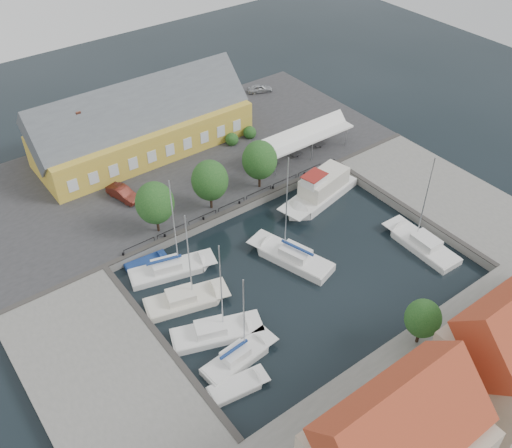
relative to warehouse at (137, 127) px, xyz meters
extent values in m
plane|color=black|center=(2.60, -28.36, -4.43)|extent=(140.00, 140.00, 0.00)
cube|color=#2D2D30|center=(2.60, -5.36, -3.93)|extent=(56.00, 26.00, 1.00)
cube|color=slate|center=(-19.40, -30.36, -3.93)|extent=(12.00, 24.00, 1.00)
cube|color=slate|center=(24.60, -30.36, -3.93)|extent=(12.00, 24.00, 1.00)
cube|color=slate|center=(2.60, -49.36, -3.93)|extent=(56.00, 14.00, 1.00)
cube|color=#383533|center=(2.60, -18.06, -3.37)|extent=(56.00, 0.60, 0.12)
cube|color=#383533|center=(-13.70, -30.36, -3.37)|extent=(0.60, 24.00, 0.12)
cube|color=#383533|center=(18.90, -30.36, -3.37)|extent=(0.60, 24.00, 0.12)
cylinder|color=black|center=(-11.40, -17.76, -3.23)|extent=(0.24, 0.24, 0.40)
cylinder|color=black|center=(-6.40, -17.76, -3.23)|extent=(0.24, 0.24, 0.40)
cylinder|color=black|center=(-1.40, -17.76, -3.23)|extent=(0.24, 0.24, 0.40)
cylinder|color=black|center=(3.60, -17.76, -3.23)|extent=(0.24, 0.24, 0.40)
cylinder|color=black|center=(8.60, -17.76, -3.23)|extent=(0.24, 0.24, 0.40)
cylinder|color=black|center=(13.60, -17.76, -3.23)|extent=(0.24, 0.24, 0.40)
cylinder|color=black|center=(18.60, -17.76, -3.23)|extent=(0.24, 0.24, 0.40)
cube|color=gold|center=(0.60, -0.36, -1.18)|extent=(28.00, 10.00, 4.50)
cube|color=#474C51|center=(0.60, -0.36, 2.32)|extent=(28.56, 7.60, 7.60)
cube|color=gold|center=(-9.40, 5.64, -1.68)|extent=(6.00, 6.00, 3.50)
cube|color=brown|center=(-7.40, -0.36, 4.17)|extent=(0.60, 0.60, 1.20)
cube|color=white|center=(16.60, -13.86, -0.73)|extent=(14.00, 4.00, 0.25)
cylinder|color=silver|center=(10.60, -15.66, -2.08)|extent=(0.10, 0.10, 2.70)
cylinder|color=silver|center=(10.60, -12.06, -2.08)|extent=(0.10, 0.10, 2.70)
cylinder|color=silver|center=(16.60, -15.66, -2.08)|extent=(0.10, 0.10, 2.70)
cylinder|color=silver|center=(16.60, -12.06, -2.08)|extent=(0.10, 0.10, 2.70)
cylinder|color=silver|center=(22.60, -15.66, -2.08)|extent=(0.10, 0.10, 2.70)
cylinder|color=silver|center=(22.60, -12.06, -2.08)|extent=(0.10, 0.10, 2.70)
cylinder|color=black|center=(-6.40, -16.36, -2.38)|extent=(0.30, 0.30, 2.10)
ellipsoid|color=#194719|center=(-6.40, -16.36, 0.46)|extent=(4.20, 4.20, 4.83)
cylinder|color=black|center=(0.60, -16.36, -2.38)|extent=(0.30, 0.30, 2.10)
ellipsoid|color=#194719|center=(0.60, -16.36, 0.46)|extent=(4.20, 4.20, 4.83)
cylinder|color=black|center=(7.60, -16.36, -2.38)|extent=(0.30, 0.30, 2.10)
ellipsoid|color=#194719|center=(7.60, -16.36, 0.46)|extent=(4.20, 4.20, 4.83)
imported|color=#A9ABB0|center=(22.87, 3.88, -2.77)|extent=(4.15, 2.86, 1.31)
imported|color=#531A13|center=(-6.79, -8.59, -2.68)|extent=(2.71, 4.80, 1.50)
cube|color=white|center=(3.25, -28.70, -4.28)|extent=(5.09, 8.33, 1.50)
cube|color=white|center=(2.97, -27.76, -3.49)|extent=(5.43, 9.80, 0.08)
cube|color=white|center=(3.20, -28.51, -3.03)|extent=(2.82, 3.57, 0.90)
cylinder|color=silver|center=(2.80, -27.20, 2.34)|extent=(0.12, 0.12, 11.73)
cube|color=navy|center=(3.25, -28.70, -2.28)|extent=(1.35, 3.80, 0.22)
cube|color=white|center=(13.47, -21.45, -4.33)|extent=(9.95, 5.38, 1.80)
cube|color=white|center=(12.32, -21.69, -3.39)|extent=(11.76, 5.62, 0.08)
cube|color=silver|center=(13.47, -21.45, -2.33)|extent=(6.96, 4.26, 2.20)
cube|color=white|center=(11.40, -21.88, -0.93)|extent=(2.93, 2.43, 1.20)
cube|color=maroon|center=(11.40, -21.88, -0.28)|extent=(3.19, 2.58, 0.10)
cube|color=white|center=(15.84, -35.57, -4.38)|extent=(3.22, 7.60, 1.30)
cube|color=white|center=(15.87, -34.63, -3.69)|extent=(3.15, 9.10, 0.08)
cube|color=white|center=(15.84, -35.38, -3.23)|extent=(2.12, 3.07, 0.90)
cylinder|color=silver|center=(15.89, -34.07, 1.52)|extent=(0.12, 0.12, 10.49)
cube|color=white|center=(-8.74, -21.81, -4.38)|extent=(7.80, 4.45, 1.30)
cube|color=white|center=(-7.85, -22.05, -3.69)|extent=(9.20, 4.73, 0.08)
cube|color=white|center=(-8.56, -21.86, -3.23)|extent=(3.31, 2.50, 0.90)
cylinder|color=silver|center=(-7.31, -22.19, 1.64)|extent=(0.12, 0.12, 10.74)
cube|color=navy|center=(-8.74, -21.81, -2.48)|extent=(3.62, 1.15, 0.22)
cube|color=silver|center=(-9.76, -26.45, -4.38)|extent=(7.28, 4.58, 1.30)
cube|color=silver|center=(-8.95, -26.67, -3.69)|extent=(8.55, 4.82, 0.08)
cube|color=silver|center=(-9.60, -26.49, -3.23)|extent=(3.13, 2.62, 0.90)
cylinder|color=silver|center=(-8.46, -26.80, 1.33)|extent=(0.12, 0.12, 10.13)
cube|color=white|center=(-9.67, -31.55, -4.38)|extent=(7.46, 5.00, 1.30)
cube|color=white|center=(-8.86, -31.84, -3.69)|extent=(8.72, 5.37, 0.08)
cube|color=white|center=(-9.51, -31.61, -3.23)|extent=(3.25, 2.74, 0.90)
cylinder|color=silver|center=(-8.37, -32.02, 1.41)|extent=(0.12, 0.12, 10.27)
cube|color=white|center=(-9.50, -35.38, -4.38)|extent=(6.26, 2.85, 1.30)
cube|color=white|center=(-8.75, -35.32, -3.69)|extent=(7.46, 2.87, 0.08)
cube|color=white|center=(-9.35, -35.37, -3.23)|extent=(2.56, 1.79, 0.90)
cylinder|color=silver|center=(-8.29, -35.28, 0.74)|extent=(0.12, 0.12, 8.94)
cube|color=navy|center=(-9.50, -35.38, -2.48)|extent=(3.05, 0.49, 0.22)
cube|color=white|center=(-11.13, -37.60, -4.38)|extent=(4.55, 2.66, 0.90)
cube|color=white|center=(-10.60, -37.68, -3.89)|extent=(5.38, 2.71, 0.08)
cube|color=navy|center=(-10.05, -19.43, -4.38)|extent=(3.83, 2.15, 0.80)
cube|color=navy|center=(-9.59, -19.47, -3.94)|extent=(4.56, 2.13, 0.08)
cube|color=#9E3922|center=(-7.40, -51.36, 4.82)|extent=(11.33, 6.50, 6.50)
cube|color=brown|center=(-10.15, -51.36, 6.47)|extent=(0.70, 0.70, 1.00)
cube|color=brown|center=(-5.20, -51.36, 6.37)|extent=(0.60, 0.60, 0.80)
camera|label=1|loc=(-26.62, -61.57, 37.26)|focal=40.00mm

